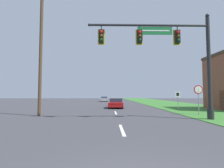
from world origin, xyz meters
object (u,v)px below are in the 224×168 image
utility_pole_near (41,49)px  far_car (104,99)px  car_ahead (116,103)px  stop_sign (198,93)px  signal_mast (175,53)px  route_sign_post (178,96)px

utility_pole_near → far_car: bearing=81.6°
car_ahead → utility_pole_near: bearing=-127.9°
far_car → stop_sign: stop_sign is taller
car_ahead → stop_sign: bearing=-51.0°
car_ahead → far_car: bearing=95.5°
stop_sign → utility_pole_near: 13.83m
far_car → stop_sign: (8.81, -30.35, 1.26)m
far_car → signal_mast: bearing=-80.0°
signal_mast → car_ahead: (-3.71, 10.96, -4.06)m
signal_mast → far_car: 33.82m
signal_mast → car_ahead: bearing=108.7°
utility_pole_near → route_sign_post: bearing=19.6°
signal_mast → stop_sign: 4.90m
stop_sign → route_sign_post: size_ratio=1.23×
signal_mast → car_ahead: size_ratio=1.93×
signal_mast → stop_sign: size_ratio=3.49×
stop_sign → utility_pole_near: bearing=-178.8°
stop_sign → utility_pole_near: utility_pole_near is taller
route_sign_post → far_car: bearing=108.8°
far_car → car_ahead: bearing=-84.5°
car_ahead → far_car: 22.21m
far_car → stop_sign: bearing=-73.8°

